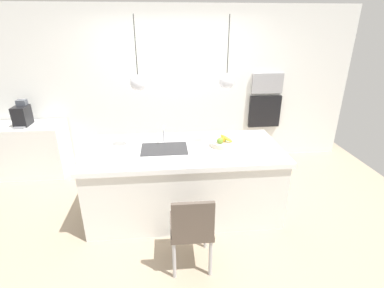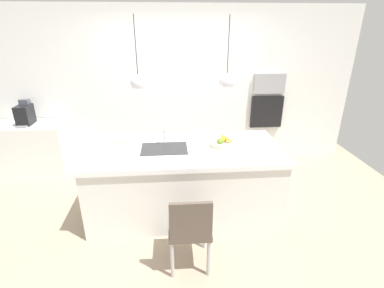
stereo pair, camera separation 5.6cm
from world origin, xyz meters
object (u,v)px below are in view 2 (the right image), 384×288
(oven, at_px, (266,112))
(chair_near, at_px, (190,227))
(microwave, at_px, (269,83))
(fruit_bowl, at_px, (222,143))
(coffee_machine, at_px, (25,114))

(oven, height_order, chair_near, oven)
(microwave, bearing_deg, fruit_bowl, -124.61)
(coffee_machine, bearing_deg, oven, 4.29)
(chair_near, bearing_deg, oven, 58.56)
(fruit_bowl, distance_m, coffee_machine, 3.15)
(fruit_bowl, bearing_deg, oven, 55.39)
(oven, bearing_deg, chair_near, -121.44)
(microwave, bearing_deg, oven, 0.00)
(fruit_bowl, height_order, coffee_machine, coffee_machine)
(fruit_bowl, xyz_separation_m, microwave, (1.08, 1.56, 0.41))
(fruit_bowl, height_order, microwave, microwave)
(microwave, relative_size, oven, 0.96)
(fruit_bowl, relative_size, coffee_machine, 0.77)
(fruit_bowl, bearing_deg, microwave, 55.39)
(oven, bearing_deg, microwave, 0.00)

